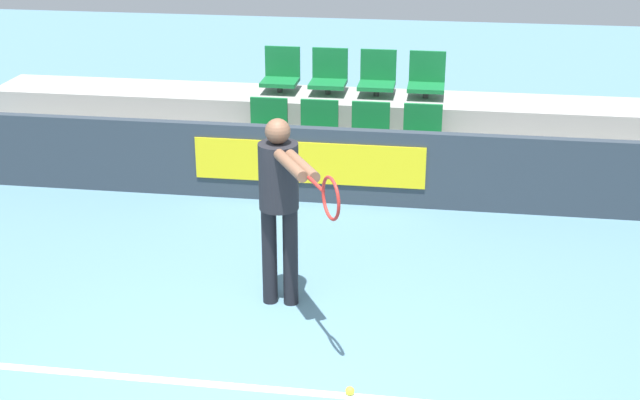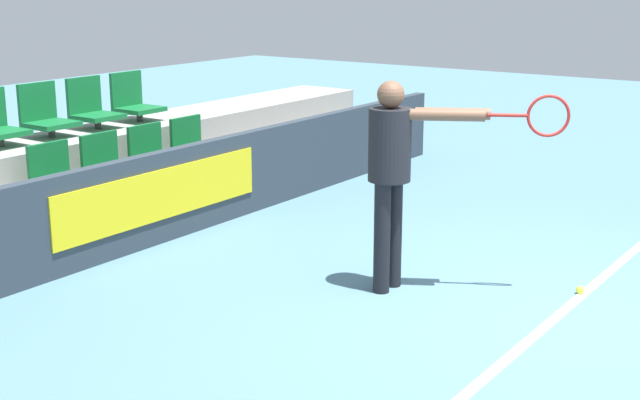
% 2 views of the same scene
% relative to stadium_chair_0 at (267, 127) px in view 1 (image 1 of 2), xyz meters
% --- Properties ---
extents(ground_plane, '(30.00, 30.00, 0.00)m').
position_rel_stadium_chair_0_xyz_m(ground_plane, '(0.90, -4.39, -0.64)').
color(ground_plane, slate).
extents(court_baseline, '(5.90, 0.08, 0.01)m').
position_rel_stadium_chair_0_xyz_m(court_baseline, '(0.90, -4.38, -0.63)').
color(court_baseline, white).
rests_on(court_baseline, ground).
extents(barrier_wall, '(9.47, 0.14, 0.86)m').
position_rel_stadium_chair_0_xyz_m(barrier_wall, '(0.90, -0.65, -0.21)').
color(barrier_wall, '#2D3842').
rests_on(barrier_wall, ground).
extents(bleacher_tier_front, '(9.07, 0.88, 0.42)m').
position_rel_stadium_chair_0_xyz_m(bleacher_tier_front, '(0.90, -0.12, -0.43)').
color(bleacher_tier_front, '#9E9E99').
rests_on(bleacher_tier_front, ground).
extents(bleacher_tier_middle, '(9.07, 0.88, 0.84)m').
position_rel_stadium_chair_0_xyz_m(bleacher_tier_middle, '(0.90, 0.76, -0.22)').
color(bleacher_tier_middle, '#9E9E99').
rests_on(bleacher_tier_middle, ground).
extents(stadium_chair_0, '(0.44, 0.43, 0.54)m').
position_rel_stadium_chair_0_xyz_m(stadium_chair_0, '(0.00, 0.00, 0.00)').
color(stadium_chair_0, '#333333').
rests_on(stadium_chair_0, bleacher_tier_front).
extents(stadium_chair_1, '(0.44, 0.43, 0.54)m').
position_rel_stadium_chair_0_xyz_m(stadium_chair_1, '(0.60, 0.00, 0.00)').
color(stadium_chair_1, '#333333').
rests_on(stadium_chair_1, bleacher_tier_front).
extents(stadium_chair_2, '(0.44, 0.43, 0.54)m').
position_rel_stadium_chair_0_xyz_m(stadium_chair_2, '(1.21, 0.00, 0.00)').
color(stadium_chair_2, '#333333').
rests_on(stadium_chair_2, bleacher_tier_front).
extents(stadium_chair_3, '(0.44, 0.43, 0.54)m').
position_rel_stadium_chair_0_xyz_m(stadium_chair_3, '(1.81, 0.00, 0.00)').
color(stadium_chair_3, '#333333').
rests_on(stadium_chair_3, bleacher_tier_front).
extents(stadium_chair_4, '(0.44, 0.43, 0.54)m').
position_rel_stadium_chair_0_xyz_m(stadium_chair_4, '(0.00, 0.88, 0.42)').
color(stadium_chair_4, '#333333').
rests_on(stadium_chair_4, bleacher_tier_middle).
extents(stadium_chair_5, '(0.44, 0.43, 0.54)m').
position_rel_stadium_chair_0_xyz_m(stadium_chair_5, '(0.60, 0.88, 0.42)').
color(stadium_chair_5, '#333333').
rests_on(stadium_chair_5, bleacher_tier_middle).
extents(stadium_chair_6, '(0.44, 0.43, 0.54)m').
position_rel_stadium_chair_0_xyz_m(stadium_chair_6, '(1.21, 0.88, 0.42)').
color(stadium_chair_6, '#333333').
rests_on(stadium_chair_6, bleacher_tier_middle).
extents(stadium_chair_7, '(0.44, 0.43, 0.54)m').
position_rel_stadium_chair_0_xyz_m(stadium_chair_7, '(1.81, 0.88, 0.42)').
color(stadium_chair_7, '#333333').
rests_on(stadium_chair_7, bleacher_tier_middle).
extents(tennis_player, '(0.84, 1.35, 1.67)m').
position_rel_stadium_chair_0_xyz_m(tennis_player, '(0.77, -3.10, 0.40)').
color(tennis_player, black).
rests_on(tennis_player, ground).
extents(tennis_ball, '(0.07, 0.07, 0.07)m').
position_rel_stadium_chair_0_xyz_m(tennis_ball, '(1.50, -4.36, -0.60)').
color(tennis_ball, '#CCDB33').
rests_on(tennis_ball, ground).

